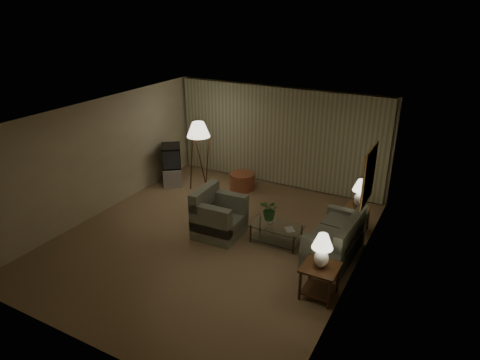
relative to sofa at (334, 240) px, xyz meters
name	(u,v)px	position (x,y,z in m)	size (l,w,h in m)	color
ground	(212,238)	(-2.50, -0.58, -0.35)	(7.00, 7.00, 0.00)	#917950
room_shell	(246,142)	(-2.48, 0.93, 1.39)	(6.04, 7.02, 2.72)	beige
sofa	(334,240)	(0.00, 0.00, 0.00)	(1.68, 0.96, 0.71)	gray
armchair	(219,217)	(-2.43, -0.35, 0.06)	(1.05, 1.00, 0.83)	gray
side_table_near	(320,275)	(0.15, -1.35, 0.06)	(0.61, 0.61, 0.60)	#351C0E
side_table_far	(358,214)	(0.15, 1.25, 0.05)	(0.51, 0.43, 0.60)	#351C0E
table_lamp_near	(322,248)	(0.15, -1.35, 0.61)	(0.36, 0.36, 0.62)	white
table_lamp_far	(361,191)	(0.15, 1.25, 0.61)	(0.36, 0.36, 0.61)	white
coffee_table	(276,231)	(-1.21, -0.10, -0.08)	(1.10, 0.60, 0.41)	silver
tv_cabinet	(173,174)	(-5.05, 1.48, -0.10)	(0.87, 0.93, 0.50)	#9C9C9E
crt_tv	(171,156)	(-5.05, 1.48, 0.44)	(0.81, 0.85, 0.59)	black
floor_lamp	(199,155)	(-4.13, 1.48, 0.62)	(0.61, 0.61, 1.87)	#351C0E
ottoman	(242,181)	(-3.15, 2.03, -0.13)	(0.67, 0.67, 0.44)	#A75238
vase	(270,221)	(-1.36, -0.10, 0.14)	(0.14, 0.14, 0.15)	white
flowers	(270,208)	(-1.36, -0.10, 0.44)	(0.41, 0.35, 0.45)	#367132
book	(286,230)	(-0.96, -0.20, 0.07)	(0.17, 0.24, 0.02)	olive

